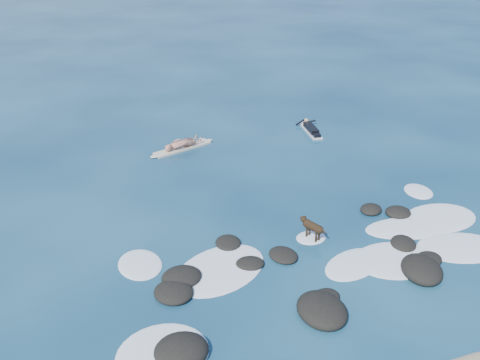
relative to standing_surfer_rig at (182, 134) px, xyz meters
name	(u,v)px	position (x,y,z in m)	size (l,w,h in m)	color
ground	(317,244)	(1.74, -9.79, -0.80)	(160.00, 160.00, 0.00)	#0A2642
reef_rocks	(364,279)	(2.00, -12.18, -0.69)	(14.02, 7.67, 0.62)	black
breaking_foam	(335,257)	(1.91, -10.69, -0.79)	(14.36, 6.52, 0.12)	white
standing_surfer_rig	(182,134)	(0.00, 0.00, 0.00)	(3.53, 1.36, 2.03)	beige
paddling_surfer_rig	(311,129)	(6.90, -0.49, -0.65)	(1.23, 2.57, 0.44)	silver
dog	(312,226)	(1.73, -9.39, -0.28)	(0.56, 1.20, 0.79)	black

